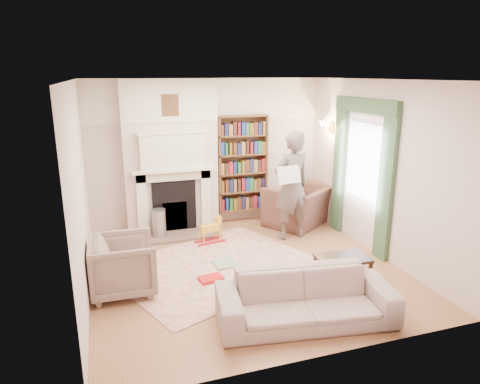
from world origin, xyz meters
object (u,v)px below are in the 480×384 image
object	(u,v)px
man_reading	(292,186)
coffee_table	(342,272)
paraffin_heater	(159,224)
bookcase	(242,164)
armchair_reading	(299,205)
rocking_horse	(210,231)
armchair_left	(124,265)
sofa	(306,298)

from	to	relation	value
man_reading	coffee_table	world-z (taller)	man_reading
paraffin_heater	bookcase	bearing A→B (deg)	15.55
armchair_reading	rocking_horse	size ratio (longest dim) A/B	2.31
armchair_reading	armchair_left	size ratio (longest dim) A/B	1.40
armchair_left	sofa	world-z (taller)	armchair_left
coffee_table	rocking_horse	distance (m)	2.52
paraffin_heater	rocking_horse	xyz separation A→B (m)	(0.81, -0.48, -0.05)
paraffin_heater	armchair_left	bearing A→B (deg)	-111.55
sofa	man_reading	distance (m)	2.81
paraffin_heater	man_reading	bearing A→B (deg)	-16.72
armchair_reading	paraffin_heater	distance (m)	2.72
bookcase	man_reading	world-z (taller)	bookcase
coffee_table	bookcase	bearing A→B (deg)	101.03
armchair_left	sofa	distance (m)	2.47
rocking_horse	sofa	bearing A→B (deg)	-91.78
armchair_left	paraffin_heater	bearing A→B (deg)	-20.27
armchair_left	coffee_table	xyz separation A→B (m)	(2.88, -0.80, -0.17)
bookcase	sofa	xyz separation A→B (m)	(-0.42, -3.71, -0.87)
sofa	paraffin_heater	xyz separation A→B (m)	(-1.30, 3.23, -0.03)
armchair_reading	sofa	size ratio (longest dim) A/B	0.57
coffee_table	armchair_reading	bearing A→B (deg)	80.68
armchair_left	sofa	xyz separation A→B (m)	(2.01, -1.43, -0.08)
bookcase	paraffin_heater	size ratio (longest dim) A/B	3.36
armchair_reading	coffee_table	xyz separation A→B (m)	(-0.54, -2.53, -0.17)
rocking_horse	paraffin_heater	bearing A→B (deg)	137.26
rocking_horse	coffee_table	bearing A→B (deg)	-69.24
armchair_left	coffee_table	distance (m)	2.99
coffee_table	armchair_left	bearing A→B (deg)	167.37
armchair_left	man_reading	distance (m)	3.24
bookcase	armchair_left	xyz separation A→B (m)	(-2.44, -2.29, -0.78)
coffee_table	paraffin_heater	world-z (taller)	paraffin_heater
man_reading	armchair_reading	bearing A→B (deg)	-135.78
paraffin_heater	rocking_horse	bearing A→B (deg)	-30.88
man_reading	coffee_table	bearing A→B (deg)	78.29
bookcase	sofa	distance (m)	3.84
man_reading	paraffin_heater	world-z (taller)	man_reading
armchair_left	rocking_horse	world-z (taller)	armchair_left
paraffin_heater	rocking_horse	size ratio (longest dim) A/B	1.06
sofa	man_reading	bearing A→B (deg)	77.98
armchair_left	coffee_table	world-z (taller)	armchair_left
armchair_reading	rocking_horse	bearing A→B (deg)	-22.45
bookcase	coffee_table	xyz separation A→B (m)	(0.44, -3.09, -0.95)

